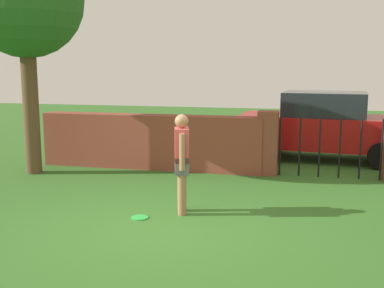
# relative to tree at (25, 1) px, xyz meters

# --- Properties ---
(ground_plane) EXTENTS (40.00, 40.00, 0.00)m
(ground_plane) POSITION_rel_tree_xyz_m (3.89, -2.83, -3.72)
(ground_plane) COLOR #336623
(brick_wall) EXTENTS (5.21, 0.50, 1.26)m
(brick_wall) POSITION_rel_tree_xyz_m (2.39, 1.07, -3.09)
(brick_wall) COLOR brown
(brick_wall) RESTS_ON ground
(tree) EXTENTS (2.48, 2.48, 5.01)m
(tree) POSITION_rel_tree_xyz_m (0.00, 0.00, 0.00)
(tree) COLOR brown
(tree) RESTS_ON ground
(person) EXTENTS (0.31, 0.52, 1.62)m
(person) POSITION_rel_tree_xyz_m (3.97, -2.06, -2.82)
(person) COLOR #9E704C
(person) RESTS_ON ground
(fence_gate) EXTENTS (3.06, 0.44, 1.40)m
(fence_gate) POSITION_rel_tree_xyz_m (6.40, 1.07, -3.02)
(fence_gate) COLOR brown
(fence_gate) RESTS_ON ground
(car) EXTENTS (4.34, 2.21, 1.72)m
(car) POSITION_rel_tree_xyz_m (6.33, 3.10, -2.86)
(car) COLOR #A51111
(car) RESTS_ON ground
(frisbee_green) EXTENTS (0.27, 0.27, 0.02)m
(frisbee_green) POSITION_rel_tree_xyz_m (3.39, -2.49, -3.71)
(frisbee_green) COLOR green
(frisbee_green) RESTS_ON ground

